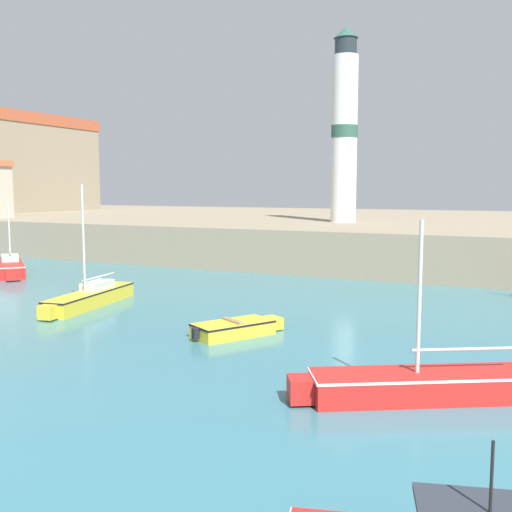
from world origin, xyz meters
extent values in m
cube|color=gray|center=(0.00, 45.08, 1.34)|extent=(120.00, 40.00, 2.69)
cube|color=red|center=(11.49, 7.07, 0.34)|extent=(5.89, 4.24, 0.69)
cube|color=red|center=(8.63, 5.36, 0.34)|extent=(0.88, 0.93, 0.58)
cube|color=white|center=(11.49, 7.07, 0.65)|extent=(5.95, 4.28, 0.07)
cylinder|color=silver|center=(11.10, 6.84, 2.55)|extent=(0.10, 0.10, 3.73)
cylinder|color=silver|center=(12.15, 7.46, 1.24)|extent=(2.39, 1.47, 0.08)
cube|color=yellow|center=(-4.22, 12.57, 0.33)|extent=(2.04, 5.80, 0.65)
cube|color=yellow|center=(-3.72, 9.51, 0.33)|extent=(0.70, 0.61, 0.56)
cube|color=black|center=(-4.22, 12.57, 0.61)|extent=(2.06, 5.85, 0.07)
cylinder|color=silver|center=(-4.15, 12.15, 3.00)|extent=(0.10, 0.10, 4.70)
cylinder|color=silver|center=(-4.34, 13.27, 1.20)|extent=(0.49, 2.54, 0.08)
cube|color=silver|center=(-4.31, 13.13, 0.83)|extent=(1.06, 1.81, 0.36)
cylinder|color=black|center=(13.34, -0.36, 1.74)|extent=(0.04, 0.04, 0.90)
cube|color=red|center=(-15.54, 18.29, 0.37)|extent=(5.31, 4.73, 0.74)
cube|color=red|center=(-13.09, 16.25, 0.37)|extent=(0.96, 0.98, 0.63)
cube|color=white|center=(-15.54, 18.29, 0.70)|extent=(5.36, 4.78, 0.07)
cylinder|color=silver|center=(-15.21, 18.01, 2.50)|extent=(0.10, 0.10, 3.53)
cylinder|color=silver|center=(-16.09, 18.74, 1.29)|extent=(2.04, 1.71, 0.08)
cube|color=silver|center=(-15.98, 18.65, 0.92)|extent=(1.94, 1.84, 0.36)
cube|color=yellow|center=(4.02, 10.50, 0.25)|extent=(2.50, 3.07, 0.50)
cube|color=yellow|center=(4.84, 11.97, 0.25)|extent=(0.92, 0.87, 0.43)
cube|color=black|center=(4.02, 10.50, 0.46)|extent=(2.53, 3.10, 0.07)
cube|color=#997F5B|center=(4.02, 10.50, 0.54)|extent=(1.08, 0.72, 0.08)
cube|color=black|center=(3.29, 9.19, 0.30)|extent=(0.27, 0.27, 0.36)
cube|color=gray|center=(-40.00, 41.34, 7.35)|extent=(9.53, 16.63, 9.33)
cube|color=#B25133|center=(-40.00, 41.34, 12.61)|extent=(9.72, 16.97, 1.20)
cylinder|color=silver|center=(0.00, 35.52, 8.76)|extent=(1.89, 1.89, 12.14)
cylinder|color=#2D5647|center=(0.00, 35.52, 9.36)|extent=(1.95, 1.95, 0.90)
cylinder|color=#262D33|center=(0.00, 35.52, 15.43)|extent=(1.61, 1.61, 1.20)
cone|color=#2D5647|center=(0.00, 35.52, 16.43)|extent=(1.80, 1.80, 0.80)
camera|label=1|loc=(13.78, -7.67, 5.14)|focal=42.00mm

